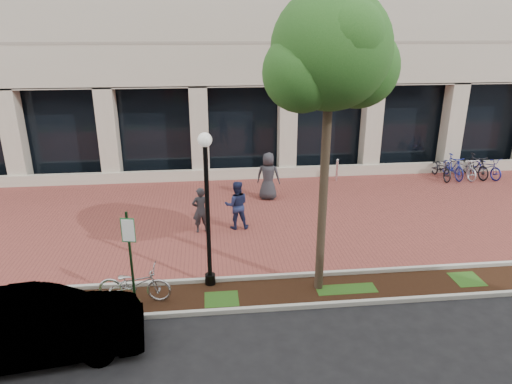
{
  "coord_description": "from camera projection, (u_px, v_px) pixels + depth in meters",
  "views": [
    {
      "loc": [
        -1.65,
        -15.52,
        6.58
      ],
      "look_at": [
        -0.06,
        -0.8,
        1.24
      ],
      "focal_mm": 32.0,
      "sensor_mm": 36.0,
      "label": 1
    }
  ],
  "objects": [
    {
      "name": "curb_plaza_side",
      "position": [
        272.0,
        277.0,
        12.68
      ],
      "size": [
        40.0,
        0.12,
        0.12
      ],
      "primitive_type": "cube",
      "color": "#B9B9AF",
      "rests_on": "ground"
    },
    {
      "name": "curb_street_side",
      "position": [
        281.0,
        308.0,
        11.28
      ],
      "size": [
        40.0,
        0.12,
        0.12
      ],
      "primitive_type": "cube",
      "color": "#B9B9AF",
      "rests_on": "ground"
    },
    {
      "name": "planting_strip",
      "position": [
        276.0,
        293.0,
        12.0
      ],
      "size": [
        40.0,
        1.5,
        0.01
      ],
      "primitive_type": "cube",
      "color": "black",
      "rests_on": "ground"
    },
    {
      "name": "bollard",
      "position": [
        337.0,
        170.0,
        20.65
      ],
      "size": [
        0.12,
        0.12,
        1.04
      ],
      "color": "silver",
      "rests_on": "ground"
    },
    {
      "name": "sedan_near_curb",
      "position": [
        38.0,
        327.0,
        9.51
      ],
      "size": [
        4.4,
        2.04,
        1.4
      ],
      "primitive_type": "imported",
      "rotation": [
        0.0,
        0.0,
        1.71
      ],
      "color": "#A7A7AC",
      "rests_on": "ground"
    },
    {
      "name": "pedestrian_mid",
      "position": [
        237.0,
        205.0,
        15.64
      ],
      "size": [
        0.83,
        0.65,
        1.71
      ],
      "primitive_type": "imported",
      "rotation": [
        0.0,
        0.0,
        3.14
      ],
      "color": "#1D2449",
      "rests_on": "ground"
    },
    {
      "name": "street_tree",
      "position": [
        332.0,
        58.0,
        10.27
      ],
      "size": [
        3.3,
        2.75,
        7.5
      ],
      "color": "#4D3E2C",
      "rests_on": "ground"
    },
    {
      "name": "pedestrian_left",
      "position": [
        201.0,
        210.0,
        15.34
      ],
      "size": [
        0.64,
        0.48,
        1.6
      ],
      "primitive_type": "imported",
      "rotation": [
        0.0,
        0.0,
        3.31
      ],
      "color": "#29292E",
      "rests_on": "ground"
    },
    {
      "name": "parking_sign",
      "position": [
        130.0,
        248.0,
        10.91
      ],
      "size": [
        0.34,
        0.07,
        2.55
      ],
      "rotation": [
        0.0,
        0.0,
        -0.21
      ],
      "color": "#123317",
      "rests_on": "ground"
    },
    {
      "name": "brick_plaza",
      "position": [
        255.0,
        216.0,
        16.91
      ],
      "size": [
        40.0,
        9.0,
        0.01
      ],
      "primitive_type": "cube",
      "color": "brown",
      "rests_on": "ground"
    },
    {
      "name": "bike_rack_cluster",
      "position": [
        464.0,
        167.0,
        21.11
      ],
      "size": [
        3.05,
        1.97,
        1.1
      ],
      "rotation": [
        0.0,
        0.0,
        0.08
      ],
      "color": "black",
      "rests_on": "ground"
    },
    {
      "name": "lamppost",
      "position": [
        207.0,
        203.0,
        11.63
      ],
      "size": [
        0.36,
        0.36,
        4.2
      ],
      "color": "black",
      "rests_on": "ground"
    },
    {
      "name": "pedestrian_right",
      "position": [
        268.0,
        176.0,
        18.32
      ],
      "size": [
        1.08,
        0.86,
        1.94
      ],
      "primitive_type": "imported",
      "rotation": [
        0.0,
        0.0,
        2.85
      ],
      "color": "#2B2B30",
      "rests_on": "ground"
    },
    {
      "name": "ground",
      "position": [
        255.0,
        216.0,
        16.91
      ],
      "size": [
        120.0,
        120.0,
        0.0
      ],
      "primitive_type": "plane",
      "color": "black",
      "rests_on": "ground"
    },
    {
      "name": "locked_bicycle",
      "position": [
        135.0,
        284.0,
        11.52
      ],
      "size": [
        1.93,
        0.89,
        0.98
      ],
      "primitive_type": "imported",
      "rotation": [
        0.0,
        0.0,
        1.44
      ],
      "color": "#B3B4B8",
      "rests_on": "ground"
    }
  ]
}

